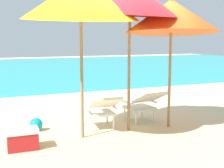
% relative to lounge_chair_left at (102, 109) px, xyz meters
% --- Properties ---
extents(ground_plane, '(40.00, 40.00, 0.00)m').
position_rel_lounge_chair_left_xyz_m(ground_plane, '(0.46, 4.26, -0.40)').
color(ground_plane, beige).
extents(ocean_band, '(40.00, 18.00, 0.01)m').
position_rel_lounge_chair_left_xyz_m(ocean_band, '(0.46, 13.02, -0.40)').
color(ocean_band, '#28B2B7').
rests_on(ocean_band, ground_plane).
extents(lounge_chair_left, '(0.62, 0.92, 0.68)m').
position_rel_lounge_chair_left_xyz_m(lounge_chair_left, '(0.00, 0.00, 0.00)').
color(lounge_chair_left, silver).
rests_on(lounge_chair_left, ground_plane).
extents(lounge_chair_right, '(0.63, 0.93, 0.68)m').
position_rel_lounge_chair_left_xyz_m(lounge_chair_right, '(0.95, 0.12, 0.00)').
color(lounge_chair_right, silver).
rests_on(lounge_chair_right, ground_plane).
extents(beach_umbrella_right, '(2.21, 2.23, 2.43)m').
position_rel_lounge_chair_left_xyz_m(beach_umbrella_right, '(1.25, -0.30, 1.67)').
color(beach_umbrella_right, olive).
rests_on(beach_umbrella_right, ground_plane).
extents(beach_ball, '(0.24, 0.24, 0.24)m').
position_rel_lounge_chair_left_xyz_m(beach_ball, '(-1.12, 0.42, -0.29)').
color(beach_ball, '#0A93AD').
rests_on(beach_ball, ground_plane).
extents(cooler_box, '(0.48, 0.34, 0.32)m').
position_rel_lounge_chair_left_xyz_m(cooler_box, '(-1.46, -0.46, -0.24)').
color(cooler_box, red).
rests_on(cooler_box, ground_plane).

